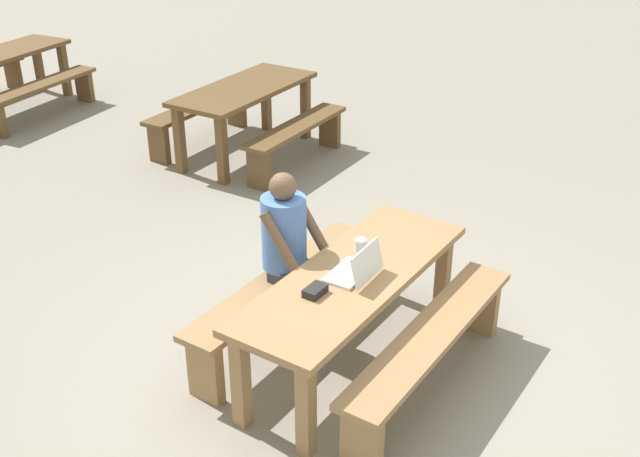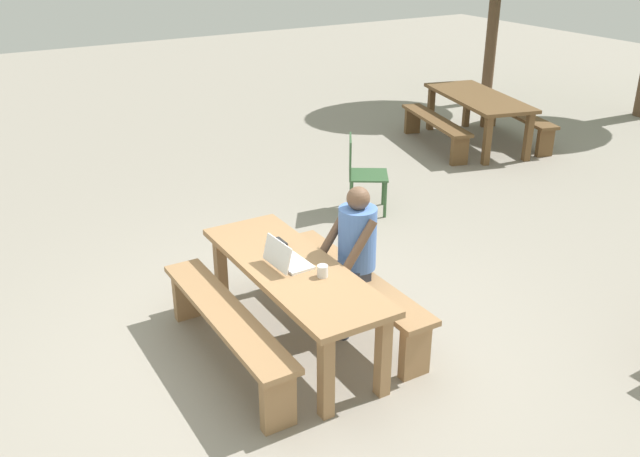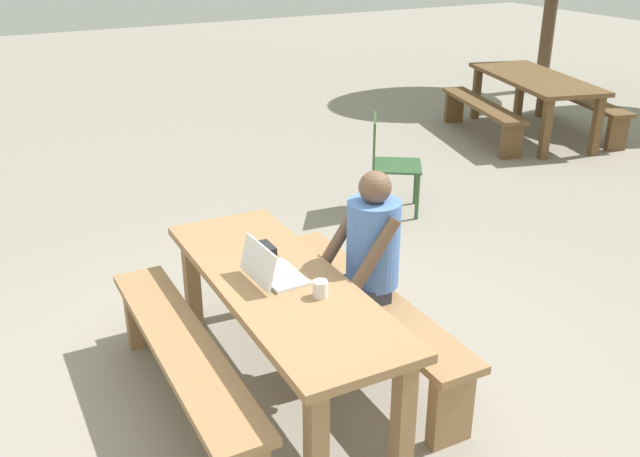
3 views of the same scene
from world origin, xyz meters
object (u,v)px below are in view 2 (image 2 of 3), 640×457
object	(u,v)px
small_pouch	(278,244)
coffee_mug	(323,271)
person_seated	(353,248)
picnic_table_mid	(478,103)
laptop	(286,259)
plastic_chair	(361,172)
picnic_table_front	(293,279)

from	to	relation	value
small_pouch	coffee_mug	bearing A→B (deg)	4.51
person_seated	picnic_table_mid	bearing A→B (deg)	127.16
small_pouch	coffee_mug	size ratio (longest dim) A/B	1.72
laptop	small_pouch	bearing A→B (deg)	-19.92
small_pouch	coffee_mug	xyz separation A→B (m)	(0.61, 0.05, 0.02)
laptop	coffee_mug	world-z (taller)	laptop
laptop	coffee_mug	size ratio (longest dim) A/B	4.02
laptop	person_seated	size ratio (longest dim) A/B	0.29
laptop	plastic_chair	world-z (taller)	laptop
person_seated	picnic_table_mid	size ratio (longest dim) A/B	0.58
small_pouch	laptop	bearing A→B (deg)	-17.12
laptop	small_pouch	world-z (taller)	laptop
laptop	picnic_table_mid	xyz separation A→B (m)	(-3.27, 4.96, -0.13)
picnic_table_front	small_pouch	distance (m)	0.38
picnic_table_front	plastic_chair	xyz separation A→B (m)	(-2.03, 2.00, -0.12)
person_seated	plastic_chair	xyz separation A→B (m)	(-2.06, 1.47, -0.26)
picnic_table_front	person_seated	size ratio (longest dim) A/B	1.57
picnic_table_front	laptop	size ratio (longest dim) A/B	5.42
small_pouch	picnic_table_mid	size ratio (longest dim) A/B	0.07
picnic_table_front	plastic_chair	size ratio (longest dim) A/B	2.22
small_pouch	plastic_chair	size ratio (longest dim) A/B	0.18
laptop	small_pouch	distance (m)	0.33
picnic_table_front	small_pouch	bearing A→B (deg)	170.23
laptop	plastic_chair	size ratio (longest dim) A/B	0.41
picnic_table_mid	small_pouch	bearing A→B (deg)	-44.40
plastic_chair	picnic_table_mid	xyz separation A→B (m)	(-1.27, 2.92, 0.16)
coffee_mug	plastic_chair	distance (m)	2.99
picnic_table_front	laptop	xyz separation A→B (m)	(-0.03, -0.04, 0.17)
laptop	coffee_mug	distance (m)	0.33
coffee_mug	plastic_chair	world-z (taller)	plastic_chair
coffee_mug	person_seated	distance (m)	0.48
laptop	person_seated	world-z (taller)	person_seated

